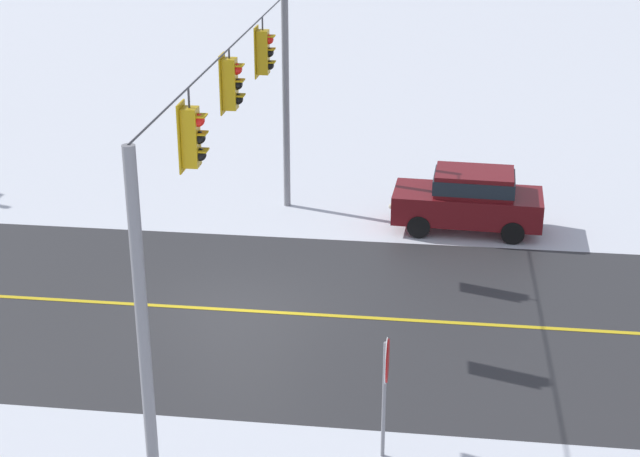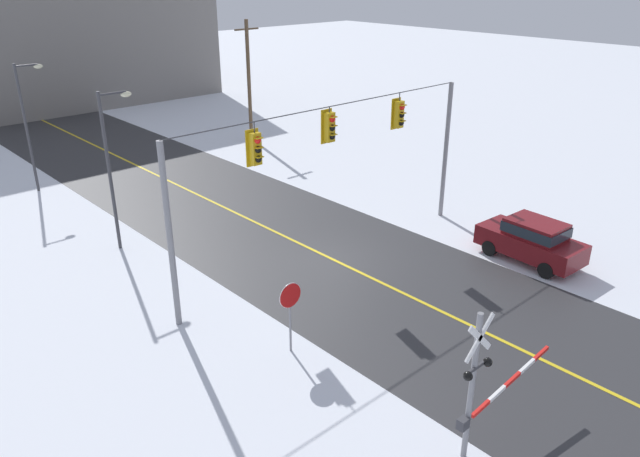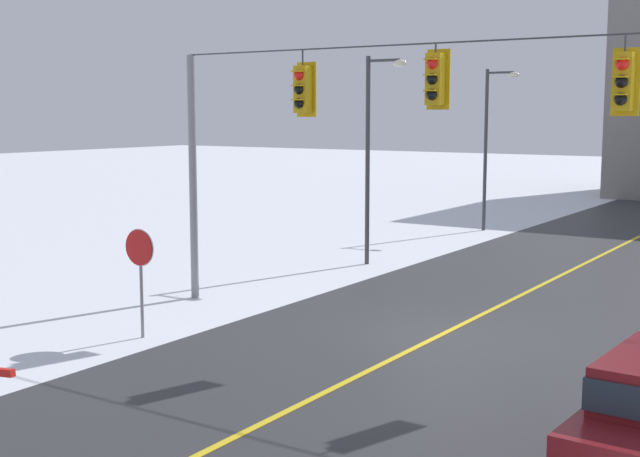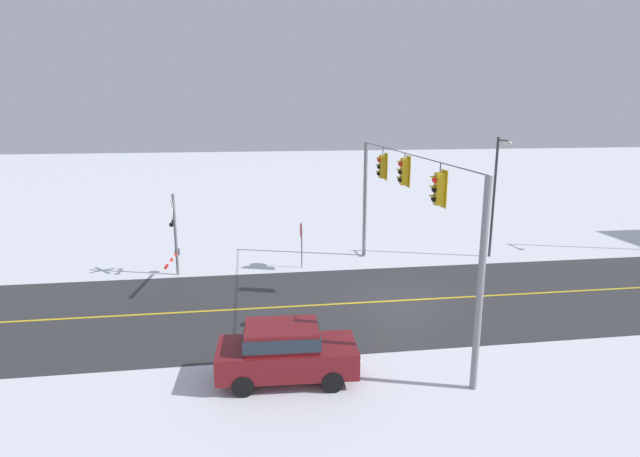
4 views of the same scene
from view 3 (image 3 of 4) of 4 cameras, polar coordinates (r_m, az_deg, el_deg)
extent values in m
plane|color=silver|center=(18.91, 8.00, -7.01)|extent=(160.00, 160.00, 0.00)
cube|color=#303033|center=(24.35, 14.06, -3.85)|extent=(9.00, 80.00, 0.01)
cube|color=gold|center=(24.34, 14.06, -3.84)|extent=(0.14, 72.00, 0.01)
cylinder|color=gray|center=(22.25, -8.40, 3.29)|extent=(0.20, 0.20, 6.20)
cylinder|color=#38383D|center=(18.36, 8.37, 12.07)|extent=(14.00, 0.04, 0.04)
cylinder|color=#38383D|center=(20.13, -1.16, 11.23)|extent=(0.04, 0.04, 0.36)
cube|color=#C6990F|center=(20.10, -1.15, 9.18)|extent=(0.34, 0.28, 1.08)
cube|color=#C6990F|center=(20.23, -0.89, 9.17)|extent=(0.52, 0.03, 1.26)
sphere|color=red|center=(19.99, -1.40, 10.11)|extent=(0.24, 0.24, 0.24)
cube|color=#C6990F|center=(19.93, -1.52, 10.35)|extent=(0.26, 0.16, 0.03)
sphere|color=black|center=(19.98, -1.40, 9.19)|extent=(0.24, 0.24, 0.24)
cube|color=#C6990F|center=(19.92, -1.51, 9.43)|extent=(0.26, 0.16, 0.03)
sphere|color=black|center=(19.97, -1.39, 8.27)|extent=(0.24, 0.24, 0.24)
cube|color=#C6990F|center=(19.91, -1.51, 8.51)|extent=(0.26, 0.16, 0.03)
cylinder|color=#38383D|center=(18.46, 7.66, 11.74)|extent=(0.04, 0.04, 0.20)
cube|color=#C6990F|center=(18.42, 7.62, 9.75)|extent=(0.34, 0.28, 1.08)
cube|color=#C6990F|center=(18.57, 7.84, 9.73)|extent=(0.52, 0.03, 1.26)
sphere|color=red|center=(18.30, 7.43, 10.77)|extent=(0.24, 0.24, 0.24)
cube|color=#C6990F|center=(18.24, 7.34, 11.05)|extent=(0.26, 0.16, 0.03)
sphere|color=black|center=(18.29, 7.42, 9.77)|extent=(0.24, 0.24, 0.24)
cube|color=#C6990F|center=(18.23, 7.32, 10.05)|extent=(0.26, 0.16, 0.03)
sphere|color=black|center=(18.28, 7.40, 8.77)|extent=(0.24, 0.24, 0.24)
cube|color=#C6990F|center=(18.22, 7.31, 9.04)|extent=(0.26, 0.16, 0.03)
cylinder|color=#38383D|center=(17.15, 19.54, 11.48)|extent=(0.04, 0.04, 0.33)
cube|color=#C6990F|center=(17.11, 19.43, 9.13)|extent=(0.34, 0.28, 1.08)
cube|color=#C6990F|center=(17.26, 19.56, 9.11)|extent=(0.52, 0.03, 1.26)
sphere|color=red|center=(16.98, 19.35, 10.23)|extent=(0.24, 0.24, 0.24)
cube|color=#C6990F|center=(16.91, 19.31, 10.53)|extent=(0.26, 0.16, 0.03)
sphere|color=black|center=(16.96, 19.31, 9.16)|extent=(0.24, 0.24, 0.24)
cube|color=#C6990F|center=(16.90, 19.26, 9.45)|extent=(0.26, 0.16, 0.03)
sphere|color=black|center=(16.95, 19.26, 8.08)|extent=(0.24, 0.24, 0.24)
cube|color=#C6990F|center=(16.89, 19.21, 8.37)|extent=(0.26, 0.16, 0.03)
cylinder|color=gray|center=(18.68, -11.73, -3.66)|extent=(0.07, 0.07, 2.30)
cylinder|color=#B71414|center=(18.52, -11.88, -1.25)|extent=(0.76, 0.03, 0.76)
cylinder|color=white|center=(18.53, -11.84, -1.24)|extent=(0.80, 0.01, 0.80)
cylinder|color=black|center=(13.64, 20.19, -11.84)|extent=(0.25, 0.65, 0.64)
cylinder|color=#38383D|center=(27.07, 3.16, 4.44)|extent=(0.14, 0.14, 6.50)
cylinder|color=#38383D|center=(26.81, 4.25, 11.03)|extent=(1.10, 0.09, 0.09)
ellipsoid|color=beige|center=(26.54, 5.30, 10.83)|extent=(0.44, 0.28, 0.22)
cylinder|color=#38383D|center=(35.61, 10.88, 5.08)|extent=(0.14, 0.14, 6.50)
cylinder|color=#38383D|center=(35.41, 11.85, 10.06)|extent=(1.10, 0.09, 0.09)
ellipsoid|color=beige|center=(35.21, 12.69, 9.89)|extent=(0.44, 0.28, 0.22)
camera|label=1|loc=(30.51, -33.72, 16.80)|focal=53.95mm
camera|label=2|loc=(23.64, -56.65, 19.31)|focal=34.07mm
camera|label=4|loc=(15.97, 83.77, 12.27)|focal=28.53mm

